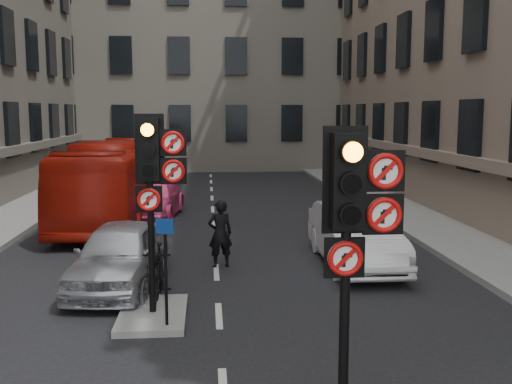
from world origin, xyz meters
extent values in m
cube|color=gray|center=(7.20, 12.00, 0.08)|extent=(3.00, 50.00, 0.16)
cube|color=gray|center=(-1.20, 5.00, 0.06)|extent=(1.20, 2.00, 0.12)
cube|color=slate|center=(0.00, 38.00, 10.00)|extent=(30.00, 14.00, 20.00)
cylinder|color=black|center=(1.40, 1.00, 1.20)|extent=(0.12, 0.12, 2.40)
cube|color=black|center=(1.40, 1.00, 2.95)|extent=(0.36, 0.28, 1.10)
cube|color=black|center=(1.40, 1.13, 2.95)|extent=(0.52, 0.03, 1.25)
cylinder|color=orange|center=(1.40, 0.76, 3.30)|extent=(0.22, 0.01, 0.22)
cylinder|color=black|center=(1.40, 0.76, 2.95)|extent=(0.22, 0.01, 0.22)
cylinder|color=black|center=(1.40, 0.76, 2.60)|extent=(0.22, 0.01, 0.22)
cube|color=black|center=(1.82, 0.98, 3.07)|extent=(0.47, 0.05, 0.47)
cylinder|color=white|center=(1.82, 0.94, 3.07)|extent=(0.41, 0.02, 0.41)
torus|color=#BF0C0A|center=(1.82, 0.93, 3.07)|extent=(0.41, 0.06, 0.41)
cube|color=#BF0C0A|center=(1.82, 0.92, 3.07)|extent=(0.25, 0.01, 0.25)
cube|color=black|center=(1.82, 0.98, 2.57)|extent=(0.47, 0.05, 0.47)
cylinder|color=white|center=(1.82, 0.94, 2.57)|extent=(0.41, 0.02, 0.41)
torus|color=#BF0C0A|center=(1.82, 0.93, 2.57)|extent=(0.41, 0.06, 0.41)
cube|color=#BF0C0A|center=(1.82, 0.92, 2.57)|extent=(0.25, 0.01, 0.25)
cube|color=black|center=(1.38, 0.98, 2.07)|extent=(0.47, 0.05, 0.47)
cylinder|color=white|center=(1.38, 0.94, 2.07)|extent=(0.41, 0.02, 0.41)
torus|color=#BF0C0A|center=(1.38, 0.93, 2.07)|extent=(0.41, 0.06, 0.41)
cube|color=#BF0C0A|center=(1.38, 0.92, 2.07)|extent=(0.25, 0.01, 0.25)
cylinder|color=black|center=(-1.20, 5.00, 1.32)|extent=(0.12, 0.12, 2.40)
cube|color=black|center=(-1.20, 5.00, 3.07)|extent=(0.36, 0.28, 1.10)
cube|color=black|center=(-1.20, 5.13, 3.07)|extent=(0.52, 0.03, 1.25)
cylinder|color=orange|center=(-1.20, 4.75, 3.42)|extent=(0.22, 0.02, 0.22)
cylinder|color=black|center=(-1.20, 4.75, 3.07)|extent=(0.22, 0.02, 0.22)
cylinder|color=black|center=(-1.20, 4.75, 2.72)|extent=(0.22, 0.02, 0.22)
cube|color=black|center=(-0.78, 4.98, 3.19)|extent=(0.47, 0.05, 0.47)
cylinder|color=white|center=(-0.78, 4.94, 3.19)|extent=(0.41, 0.02, 0.41)
torus|color=#BF0C0A|center=(-0.78, 4.92, 3.19)|extent=(0.41, 0.06, 0.41)
cube|color=#BF0C0A|center=(-0.78, 4.92, 3.19)|extent=(0.25, 0.02, 0.25)
cube|color=black|center=(-0.78, 4.98, 2.69)|extent=(0.47, 0.05, 0.47)
cylinder|color=white|center=(-0.78, 4.94, 2.69)|extent=(0.41, 0.02, 0.41)
torus|color=#BF0C0A|center=(-0.78, 4.92, 2.69)|extent=(0.41, 0.06, 0.41)
cube|color=#BF0C0A|center=(-0.78, 4.92, 2.69)|extent=(0.25, 0.02, 0.25)
cube|color=black|center=(-1.22, 4.98, 2.19)|extent=(0.47, 0.05, 0.47)
cylinder|color=white|center=(-1.22, 4.94, 2.19)|extent=(0.41, 0.02, 0.41)
torus|color=#BF0C0A|center=(-1.22, 4.92, 2.19)|extent=(0.41, 0.06, 0.41)
cube|color=#BF0C0A|center=(-1.22, 4.92, 2.19)|extent=(0.25, 0.02, 0.25)
imported|color=#ADAEB5|center=(-2.06, 7.00, 0.70)|extent=(2.04, 4.24, 1.40)
imported|color=silver|center=(3.38, 8.39, 0.74)|extent=(1.58, 4.52, 1.49)
imported|color=#D63F79|center=(-2.14, 15.28, 0.66)|extent=(2.25, 4.70, 1.32)
imported|color=#97150B|center=(-3.36, 15.03, 1.37)|extent=(2.50, 9.90, 2.75)
imported|color=black|center=(-1.17, 6.00, 0.55)|extent=(0.52, 1.84, 1.11)
imported|color=black|center=(0.11, 8.49, 0.82)|extent=(0.66, 0.51, 1.64)
cylinder|color=black|center=(-0.90, 4.28, 1.02)|extent=(0.05, 0.05, 1.81)
cube|color=navy|center=(-0.90, 4.24, 1.84)|extent=(0.31, 0.14, 0.25)
camera|label=1|loc=(-0.18, -5.63, 3.75)|focal=42.00mm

